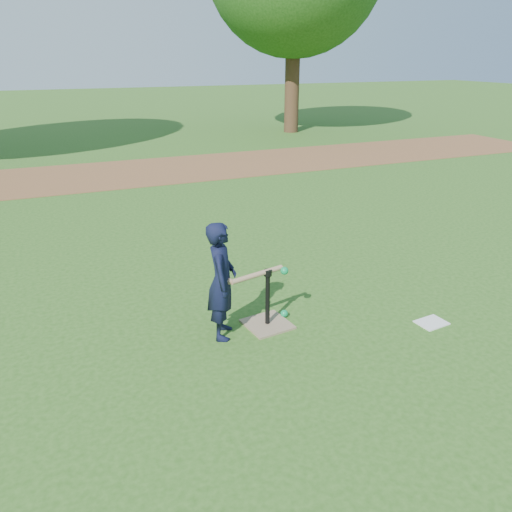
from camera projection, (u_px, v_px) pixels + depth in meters
name	position (u px, v px, depth m)	size (l,w,h in m)	color
ground	(245.00, 320.00, 5.18)	(80.00, 80.00, 0.00)	#285116
dirt_strip	(127.00, 173.00, 11.59)	(24.00, 3.00, 0.01)	brown
child	(222.00, 281.00, 4.71)	(0.42, 0.28, 1.16)	black
wiffle_ball_ground	(284.00, 314.00, 5.24)	(0.08, 0.08, 0.08)	#0C8B4A
clipboard	(432.00, 323.00, 5.13)	(0.30, 0.23, 0.01)	silver
batting_tee	(267.00, 316.00, 5.05)	(0.48, 0.48, 0.61)	#8B7358
swing_action	(260.00, 274.00, 4.82)	(0.67, 0.19, 0.09)	tan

